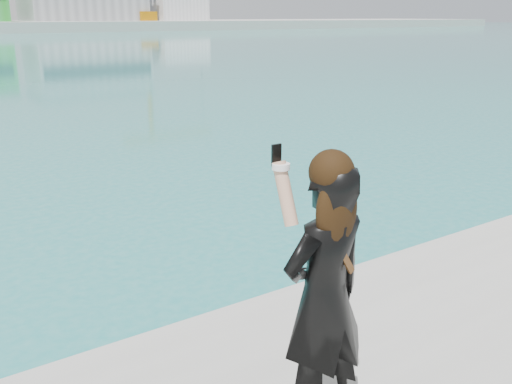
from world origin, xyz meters
The scene contains 2 objects.
ancillary_shed centered at (62.00, 126.00, 5.00)m, with size 12.00×10.00×6.00m, color silver.
woman centered at (-0.68, -0.53, 1.67)m, with size 0.61×0.41×1.73m.
Camera 1 is at (-2.66, -2.75, 3.18)m, focal length 40.00 mm.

